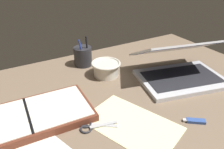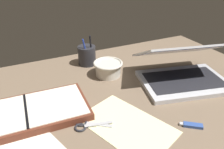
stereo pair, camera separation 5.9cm
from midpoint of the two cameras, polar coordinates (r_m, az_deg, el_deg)
desk_top at (r=84.51cm, az=5.70°, el=-7.19°), size 140.00×100.00×2.00cm
laptop at (r=98.71cm, az=19.62°, el=0.97°), size 41.92×37.75×18.75cm
bowl at (r=98.43cm, az=0.70°, el=1.68°), size 13.28×13.28×6.49cm
pen_cup at (r=108.72cm, az=-5.03°, el=5.00°), size 8.71×8.71×15.41cm
planner at (r=79.26cm, az=-19.40°, el=-9.57°), size 42.12×23.41×3.00cm
scissors at (r=72.39cm, az=-4.70°, el=-13.00°), size 12.30×8.60×0.80cm
paper_sheet_front at (r=72.83cm, az=6.20°, el=-13.06°), size 28.45×34.72×0.16cm
usb_drive at (r=77.25cm, az=22.36°, el=-12.23°), size 6.72×5.61×1.00cm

